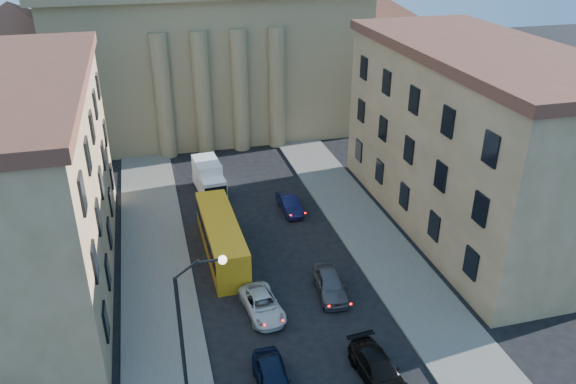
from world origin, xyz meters
name	(u,v)px	position (x,y,z in m)	size (l,w,h in m)	color
sidewalk_left	(159,293)	(-8.50, 18.00, 0.07)	(5.00, 60.00, 0.15)	#5A5852
sidewalk_right	(388,258)	(8.50, 18.00, 0.07)	(5.00, 60.00, 0.15)	#5A5852
church	(203,20)	(0.00, 55.47, 11.88)	(68.02, 28.76, 36.60)	#887653
building_left	(11,186)	(-17.00, 22.00, 7.42)	(11.60, 26.60, 14.70)	tan
building_right	(474,138)	(17.00, 22.00, 7.42)	(11.60, 26.60, 14.70)	tan
street_lamp	(191,321)	(-6.97, 8.00, 5.29)	(2.62, 0.44, 8.83)	black
car_left_near	(273,379)	(-2.91, 7.66, 0.76)	(1.80, 4.47, 1.52)	black
car_left_mid	(262,305)	(-2.05, 14.22, 0.64)	(2.14, 4.63, 1.29)	silver
car_right_mid	(379,370)	(2.93, 6.84, 0.72)	(2.01, 4.93, 1.43)	black
car_right_far	(330,284)	(2.88, 15.06, 0.78)	(1.83, 4.55, 1.55)	#4A4A4F
car_right_distant	(290,204)	(3.28, 27.27, 0.69)	(1.46, 4.20, 1.38)	#0E1133
city_bus	(221,237)	(-3.50, 21.83, 1.59)	(2.59, 10.53, 2.96)	orange
box_truck	(209,179)	(-2.97, 32.70, 1.41)	(2.56, 5.57, 2.97)	white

